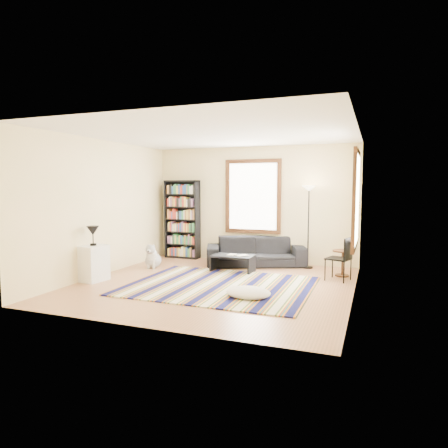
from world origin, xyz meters
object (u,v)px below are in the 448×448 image
(floor_lamp, at_px, (308,227))
(folding_chair, at_px, (338,259))
(bookshelf, at_px, (182,219))
(dog, at_px, (153,256))
(white_cabinet, at_px, (94,263))
(sofa, at_px, (255,251))
(coffee_table, at_px, (233,263))
(floor_cushion, at_px, (248,293))
(side_table, at_px, (342,263))

(floor_lamp, xyz_separation_m, folding_chair, (0.75, -0.99, -0.50))
(bookshelf, xyz_separation_m, dog, (-0.05, -1.39, -0.73))
(folding_chair, distance_m, white_cabinet, 4.78)
(sofa, bearing_deg, coffee_table, -127.89)
(white_cabinet, bearing_deg, sofa, 53.73)
(floor_cushion, xyz_separation_m, dog, (-2.77, 1.62, 0.18))
(sofa, xyz_separation_m, floor_lamp, (1.20, 0.10, 0.60))
(white_cabinet, relative_size, dog, 1.28)
(floor_lamp, distance_m, side_table, 1.19)
(floor_lamp, bearing_deg, dog, -159.74)
(floor_cushion, distance_m, folding_chair, 2.26)
(side_table, bearing_deg, sofa, 166.34)
(sofa, bearing_deg, side_table, -35.35)
(sofa, height_order, bookshelf, bookshelf)
(side_table, xyz_separation_m, folding_chair, (-0.05, -0.41, 0.16))
(floor_cushion, relative_size, floor_lamp, 0.41)
(floor_lamp, relative_size, white_cabinet, 2.66)
(sofa, bearing_deg, white_cabinet, -155.04)
(sofa, height_order, floor_lamp, floor_lamp)
(bookshelf, bearing_deg, white_cabinet, -98.87)
(coffee_table, relative_size, floor_cushion, 1.19)
(floor_lamp, bearing_deg, white_cabinet, -143.40)
(sofa, bearing_deg, dog, -173.61)
(folding_chair, height_order, white_cabinet, folding_chair)
(sofa, relative_size, floor_cushion, 3.00)
(floor_lamp, distance_m, folding_chair, 1.34)
(sofa, distance_m, coffee_table, 0.92)
(bookshelf, height_order, floor_lamp, bookshelf)
(floor_cushion, relative_size, side_table, 1.40)
(coffee_table, distance_m, folding_chair, 2.22)
(bookshelf, xyz_separation_m, floor_lamp, (3.25, -0.17, -0.07))
(floor_cushion, distance_m, dog, 3.21)
(side_table, height_order, white_cabinet, white_cabinet)
(folding_chair, bearing_deg, coffee_table, -163.37)
(floor_cushion, distance_m, floor_lamp, 3.00)
(folding_chair, relative_size, white_cabinet, 1.23)
(floor_cushion, height_order, side_table, side_table)
(coffee_table, distance_m, dog, 1.85)
(floor_cushion, height_order, dog, dog)
(side_table, bearing_deg, floor_cushion, -120.42)
(coffee_table, height_order, side_table, side_table)
(sofa, relative_size, coffee_table, 2.51)
(bookshelf, xyz_separation_m, floor_cushion, (2.73, -3.00, -0.91))
(folding_chair, bearing_deg, dog, -159.71)
(floor_cushion, bearing_deg, folding_chair, 55.38)
(white_cabinet, bearing_deg, floor_lamp, 43.67)
(floor_cushion, height_order, floor_lamp, floor_lamp)
(dog, bearing_deg, floor_cushion, -43.22)
(bookshelf, relative_size, white_cabinet, 2.86)
(bookshelf, relative_size, dog, 3.66)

